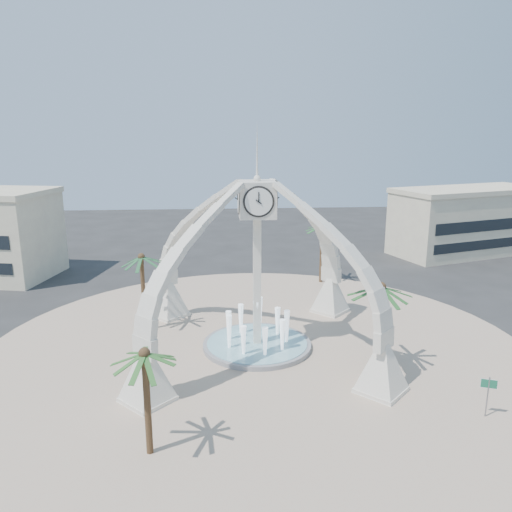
{
  "coord_description": "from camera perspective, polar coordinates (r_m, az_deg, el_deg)",
  "views": [
    {
      "loc": [
        -2.73,
        -34.15,
        15.51
      ],
      "look_at": [
        0.08,
        2.0,
        6.52
      ],
      "focal_mm": 35.0,
      "sensor_mm": 36.0,
      "label": 1
    }
  ],
  "objects": [
    {
      "name": "building_ne",
      "position": [
        71.13,
        23.08,
        3.75
      ],
      "size": [
        21.87,
        14.17,
        8.6
      ],
      "rotation": [
        0.0,
        0.0,
        0.31
      ],
      "color": "beige",
      "rests_on": "ground"
    },
    {
      "name": "fountain",
      "position": [
        37.49,
        0.12,
        -10.03
      ],
      "size": [
        8.0,
        8.0,
        3.62
      ],
      "color": "gray",
      "rests_on": "ground"
    },
    {
      "name": "clock_tower",
      "position": [
        35.43,
        0.12,
        -0.82
      ],
      "size": [
        17.94,
        17.94,
        16.3
      ],
      "color": "silver",
      "rests_on": "ground"
    },
    {
      "name": "ground",
      "position": [
        37.61,
        0.12,
        -10.43
      ],
      "size": [
        140.0,
        140.0,
        0.0
      ],
      "primitive_type": "plane",
      "color": "#282828",
      "rests_on": "ground"
    },
    {
      "name": "street_sign",
      "position": [
        31.27,
        25.02,
        -13.59
      ],
      "size": [
        0.85,
        0.34,
        2.45
      ],
      "rotation": [
        0.0,
        0.0,
        -0.36
      ],
      "color": "slate",
      "rests_on": "ground"
    },
    {
      "name": "palm_east",
      "position": [
        33.4,
        14.11,
        -3.59
      ],
      "size": [
        4.21,
        4.21,
        6.55
      ],
      "rotation": [
        0.0,
        0.0,
        -0.04
      ],
      "color": "brown",
      "rests_on": "ground"
    },
    {
      "name": "palm_south",
      "position": [
        24.55,
        -12.63,
        -10.99
      ],
      "size": [
        4.23,
        4.23,
        6.07
      ],
      "rotation": [
        0.0,
        0.0,
        0.19
      ],
      "color": "brown",
      "rests_on": "ground"
    },
    {
      "name": "plaza",
      "position": [
        37.6,
        0.12,
        -10.39
      ],
      "size": [
        40.0,
        40.0,
        0.06
      ],
      "primitive_type": "cylinder",
      "color": "tan",
      "rests_on": "ground"
    },
    {
      "name": "palm_west",
      "position": [
        39.75,
        -12.97,
        -0.24
      ],
      "size": [
        4.04,
        4.04,
        6.79
      ],
      "rotation": [
        0.0,
        0.0,
        -0.17
      ],
      "color": "brown",
      "rests_on": "ground"
    },
    {
      "name": "palm_north",
      "position": [
        52.24,
        7.59,
        3.39
      ],
      "size": [
        5.11,
        5.11,
        6.9
      ],
      "rotation": [
        0.0,
        0.0,
        -0.43
      ],
      "color": "brown",
      "rests_on": "ground"
    }
  ]
}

